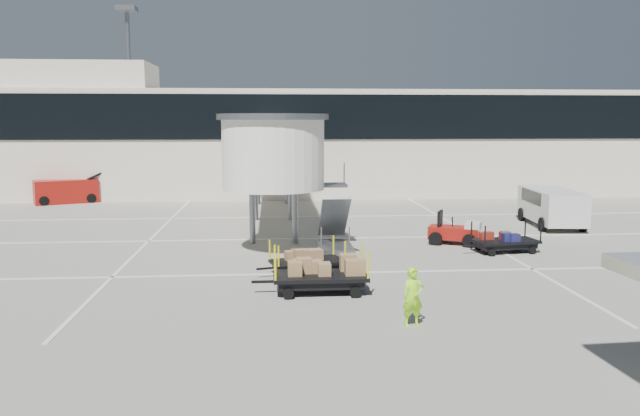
{
  "coord_description": "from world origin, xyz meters",
  "views": [
    {
      "loc": [
        -4.1,
        -20.97,
        5.74
      ],
      "look_at": [
        -2.01,
        5.58,
        2.0
      ],
      "focal_mm": 35.0,
      "sensor_mm": 36.0,
      "label": 1
    }
  ],
  "objects_px": {
    "suitcase_cart": "(505,242)",
    "box_cart_far": "(310,261)",
    "box_cart_near": "(324,275)",
    "minivan": "(551,204)",
    "belt_loader": "(67,191)",
    "baggage_tug": "(456,232)",
    "ground_worker": "(413,297)"
  },
  "relations": [
    {
      "from": "suitcase_cart",
      "to": "box_cart_far",
      "type": "relative_size",
      "value": 1.03
    },
    {
      "from": "box_cart_near",
      "to": "minivan",
      "type": "bearing_deg",
      "value": 42.59
    },
    {
      "from": "suitcase_cart",
      "to": "belt_loader",
      "type": "height_order",
      "value": "belt_loader"
    },
    {
      "from": "box_cart_far",
      "to": "minivan",
      "type": "bearing_deg",
      "value": 20.31
    },
    {
      "from": "baggage_tug",
      "to": "box_cart_near",
      "type": "relative_size",
      "value": 0.67
    },
    {
      "from": "ground_worker",
      "to": "minivan",
      "type": "xyz_separation_m",
      "value": [
        11.38,
        16.16,
        0.36
      ]
    },
    {
      "from": "suitcase_cart",
      "to": "minivan",
      "type": "relative_size",
      "value": 0.63
    },
    {
      "from": "suitcase_cart",
      "to": "box_cart_near",
      "type": "relative_size",
      "value": 0.9
    },
    {
      "from": "suitcase_cart",
      "to": "minivan",
      "type": "xyz_separation_m",
      "value": [
        5.09,
        6.71,
        0.74
      ]
    },
    {
      "from": "baggage_tug",
      "to": "minivan",
      "type": "xyz_separation_m",
      "value": [
        6.72,
        4.69,
        0.64
      ]
    },
    {
      "from": "baggage_tug",
      "to": "ground_worker",
      "type": "relative_size",
      "value": 1.54
    },
    {
      "from": "suitcase_cart",
      "to": "baggage_tug",
      "type": "bearing_deg",
      "value": 120.25
    },
    {
      "from": "box_cart_far",
      "to": "belt_loader",
      "type": "height_order",
      "value": "belt_loader"
    },
    {
      "from": "box_cart_near",
      "to": "box_cart_far",
      "type": "bearing_deg",
      "value": 96.32
    },
    {
      "from": "box_cart_near",
      "to": "ground_worker",
      "type": "xyz_separation_m",
      "value": [
        2.19,
        -3.62,
        0.25
      ]
    },
    {
      "from": "box_cart_near",
      "to": "ground_worker",
      "type": "height_order",
      "value": "ground_worker"
    },
    {
      "from": "suitcase_cart",
      "to": "box_cart_far",
      "type": "distance_m",
      "value": 9.34
    },
    {
      "from": "box_cart_far",
      "to": "ground_worker",
      "type": "xyz_separation_m",
      "value": [
        2.48,
        -6.25,
        0.34
      ]
    },
    {
      "from": "box_cart_near",
      "to": "minivan",
      "type": "distance_m",
      "value": 18.49
    },
    {
      "from": "baggage_tug",
      "to": "minivan",
      "type": "height_order",
      "value": "minivan"
    },
    {
      "from": "baggage_tug",
      "to": "suitcase_cart",
      "type": "xyz_separation_m",
      "value": [
        1.63,
        -2.02,
        -0.09
      ]
    },
    {
      "from": "baggage_tug",
      "to": "box_cart_far",
      "type": "xyz_separation_m",
      "value": [
        -7.15,
        -5.22,
        -0.05
      ]
    },
    {
      "from": "belt_loader",
      "to": "minivan",
      "type": "bearing_deg",
      "value": -46.59
    },
    {
      "from": "box_cart_far",
      "to": "belt_loader",
      "type": "distance_m",
      "value": 26.9
    },
    {
      "from": "baggage_tug",
      "to": "box_cart_near",
      "type": "xyz_separation_m",
      "value": [
        -6.85,
        -7.85,
        0.04
      ]
    },
    {
      "from": "suitcase_cart",
      "to": "minivan",
      "type": "distance_m",
      "value": 8.46
    },
    {
      "from": "baggage_tug",
      "to": "ground_worker",
      "type": "xyz_separation_m",
      "value": [
        -4.66,
        -11.47,
        0.29
      ]
    },
    {
      "from": "ground_worker",
      "to": "minivan",
      "type": "relative_size",
      "value": 0.31
    },
    {
      "from": "belt_loader",
      "to": "box_cart_far",
      "type": "bearing_deg",
      "value": -78.85
    },
    {
      "from": "box_cart_near",
      "to": "belt_loader",
      "type": "bearing_deg",
      "value": 123.22
    },
    {
      "from": "box_cart_far",
      "to": "minivan",
      "type": "height_order",
      "value": "minivan"
    },
    {
      "from": "baggage_tug",
      "to": "suitcase_cart",
      "type": "height_order",
      "value": "baggage_tug"
    }
  ]
}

